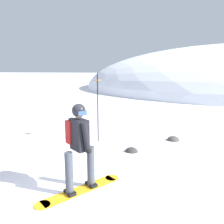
{
  "coord_description": "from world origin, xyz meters",
  "views": [
    {
      "loc": [
        1.41,
        -3.08,
        2.32
      ],
      "look_at": [
        0.0,
        3.69,
        1.0
      ],
      "focal_mm": 35.81,
      "sensor_mm": 36.0,
      "label": 1
    }
  ],
  "objects_px": {
    "snowboarder_main": "(79,145)",
    "rock_dark": "(173,140)",
    "rock_mid": "(131,152)",
    "piste_marker_near": "(98,103)"
  },
  "relations": [
    {
      "from": "rock_dark",
      "to": "snowboarder_main",
      "type": "bearing_deg",
      "value": -118.88
    },
    {
      "from": "snowboarder_main",
      "to": "rock_mid",
      "type": "bearing_deg",
      "value": 71.98
    },
    {
      "from": "snowboarder_main",
      "to": "rock_dark",
      "type": "distance_m",
      "value": 4.2
    },
    {
      "from": "rock_mid",
      "to": "piste_marker_near",
      "type": "bearing_deg",
      "value": 148.17
    },
    {
      "from": "rock_dark",
      "to": "piste_marker_near",
      "type": "bearing_deg",
      "value": -166.53
    },
    {
      "from": "rock_mid",
      "to": "snowboarder_main",
      "type": "bearing_deg",
      "value": -108.02
    },
    {
      "from": "piste_marker_near",
      "to": "snowboarder_main",
      "type": "bearing_deg",
      "value": -81.49
    },
    {
      "from": "snowboarder_main",
      "to": "rock_mid",
      "type": "xyz_separation_m",
      "value": [
        0.74,
        2.27,
        -0.92
      ]
    },
    {
      "from": "piste_marker_near",
      "to": "rock_dark",
      "type": "distance_m",
      "value": 2.8
    },
    {
      "from": "snowboarder_main",
      "to": "rock_dark",
      "type": "height_order",
      "value": "snowboarder_main"
    }
  ]
}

